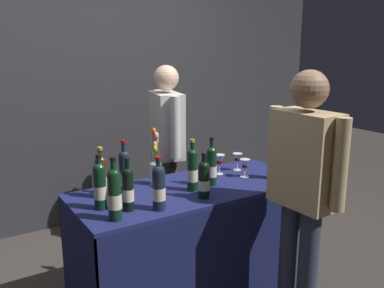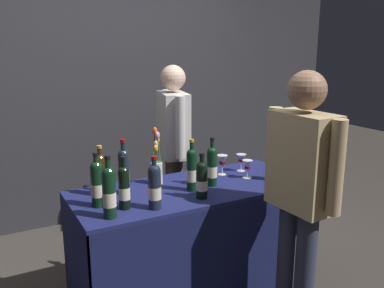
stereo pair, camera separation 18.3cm
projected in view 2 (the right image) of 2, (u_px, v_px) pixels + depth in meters
The scene contains 18 objects.
back_partition at pixel (111, 68), 4.07m from camera, with size 5.26×0.12×2.98m, color #2D2D33.
tasting_table at pixel (192, 221), 2.88m from camera, with size 1.61×0.68×0.78m.
featured_wine_bottle at pixel (109, 191), 2.29m from camera, with size 0.08×0.08×0.36m.
display_bottle_0 at pixel (212, 166), 2.82m from camera, with size 0.07×0.07×0.33m.
display_bottle_1 at pixel (101, 174), 2.64m from camera, with size 0.07×0.07×0.33m.
display_bottle_2 at pixel (155, 186), 2.43m from camera, with size 0.08×0.08×0.32m.
display_bottle_3 at pixel (124, 171), 2.67m from camera, with size 0.07×0.07×0.36m.
display_bottle_4 at pixel (124, 187), 2.43m from camera, with size 0.07×0.07×0.32m.
display_bottle_5 at pixel (97, 183), 2.46m from camera, with size 0.08×0.08×0.33m.
display_bottle_6 at pixel (192, 169), 2.72m from camera, with size 0.07×0.07×0.35m.
display_bottle_7 at pixel (280, 162), 2.93m from camera, with size 0.08×0.08×0.32m.
display_bottle_8 at pixel (202, 179), 2.60m from camera, with size 0.07×0.07×0.29m.
wine_glass_near_vendor at pixel (222, 161), 3.06m from camera, with size 0.08×0.08×0.15m.
wine_glass_mid at pixel (241, 159), 3.15m from camera, with size 0.08×0.08×0.13m.
wine_glass_near_taster at pixel (247, 165), 2.99m from camera, with size 0.07×0.07×0.13m.
flower_vase at pixel (157, 164), 2.86m from camera, with size 0.08×0.09×0.40m.
vendor_presenter at pixel (174, 140), 3.59m from camera, with size 0.29×0.55×1.55m.
taster_foreground_right at pixel (301, 183), 2.40m from camera, with size 0.23×0.56×1.58m.
Camera 2 is at (-1.27, -2.35, 1.72)m, focal length 39.14 mm.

